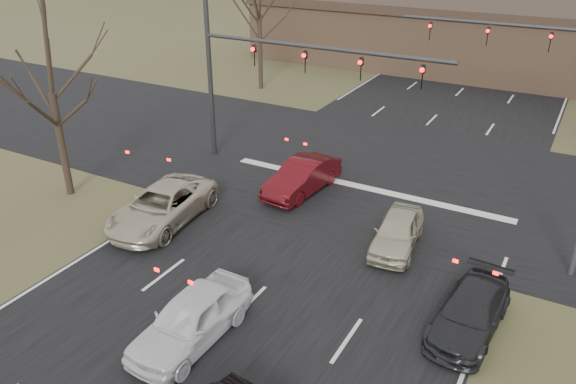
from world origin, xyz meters
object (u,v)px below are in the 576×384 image
at_px(car_white_sedan, 191,319).
at_px(car_red_ahead, 302,177).
at_px(building, 512,40).
at_px(mast_arm_near, 266,66).
at_px(car_silver_ahead, 397,232).
at_px(mast_arm_far, 555,52).
at_px(car_silver_suv, 162,206).
at_px(car_charcoal_sedan, 470,312).

height_order(car_white_sedan, car_red_ahead, car_white_sedan).
relative_size(building, car_red_ahead, 9.41).
xyz_separation_m(mast_arm_near, car_silver_ahead, (8.23, -4.23, -4.41)).
xyz_separation_m(mast_arm_far, car_silver_ahead, (-3.18, -14.23, -4.35)).
xyz_separation_m(car_red_ahead, car_silver_ahead, (5.36, -2.48, -0.08)).
relative_size(mast_arm_far, car_silver_ahead, 2.85).
height_order(mast_arm_far, car_silver_ahead, mast_arm_far).
bearing_deg(car_silver_ahead, car_red_ahead, 148.32).
bearing_deg(building, car_silver_ahead, -88.04).
bearing_deg(mast_arm_near, car_silver_suv, -96.44).
height_order(building, car_silver_suv, building).
distance_m(car_charcoal_sedan, car_silver_ahead, 4.92).
bearing_deg(car_charcoal_sedan, car_silver_ahead, 139.23).
bearing_deg(car_white_sedan, building, 87.03).
relative_size(mast_arm_near, car_silver_ahead, 3.11).
distance_m(mast_arm_far, car_silver_ahead, 15.22).
bearing_deg(car_white_sedan, mast_arm_near, 112.01).
bearing_deg(mast_arm_far, mast_arm_near, -138.78).
bearing_deg(mast_arm_near, mast_arm_far, 41.22).
xyz_separation_m(car_charcoal_sedan, car_red_ahead, (-8.86, 5.94, 0.12)).
height_order(car_charcoal_sedan, car_red_ahead, car_red_ahead).
relative_size(building, car_silver_ahead, 10.87).
distance_m(building, car_white_sedan, 37.28).
bearing_deg(mast_arm_near, car_red_ahead, -31.40).
bearing_deg(car_silver_suv, car_silver_ahead, 11.57).
height_order(car_silver_suv, car_white_sedan, car_white_sedan).
relative_size(building, car_silver_suv, 7.81).
distance_m(mast_arm_far, car_white_sedan, 23.54).
xyz_separation_m(building, car_red_ahead, (-4.36, -26.75, -1.92)).
relative_size(mast_arm_far, car_red_ahead, 2.47).
xyz_separation_m(car_white_sedan, car_silver_ahead, (3.56, 7.91, -0.09)).
height_order(building, car_red_ahead, building).
bearing_deg(car_charcoal_sedan, car_red_ahead, 150.07).
height_order(car_silver_suv, car_red_ahead, car_silver_suv).
relative_size(mast_arm_near, car_red_ahead, 2.69).
height_order(mast_arm_near, car_red_ahead, mast_arm_near).
height_order(building, car_charcoal_sedan, building).
distance_m(building, car_silver_suv, 33.07).
relative_size(mast_arm_near, car_silver_suv, 2.23).
bearing_deg(car_white_sedan, car_red_ahead, 100.81).
xyz_separation_m(car_white_sedan, car_red_ahead, (-1.80, 10.40, -0.02)).
distance_m(mast_arm_near, car_red_ahead, 5.48).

